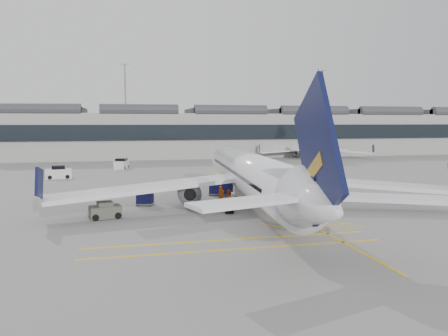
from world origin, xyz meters
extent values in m
plane|color=gray|center=(0.00, 0.00, 0.00)|extent=(220.00, 220.00, 0.00)
cube|color=#9E9E99|center=(0.00, 72.00, 5.50)|extent=(200.00, 20.00, 11.00)
cube|color=black|center=(0.00, 61.80, 6.50)|extent=(200.00, 0.50, 3.60)
cube|color=#38383D|center=(0.00, 72.00, 11.70)|extent=(200.00, 18.00, 1.40)
cylinder|color=slate|center=(-5.00, 86.00, 12.50)|extent=(0.44, 0.44, 25.00)
cube|color=slate|center=(-5.00, 86.00, 25.20)|extent=(3.00, 0.60, 0.50)
cylinder|color=slate|center=(55.00, 86.00, 12.50)|extent=(0.44, 0.44, 25.00)
cube|color=slate|center=(55.00, 86.00, 25.20)|extent=(3.00, 0.60, 0.50)
cube|color=gold|center=(10.00, 10.00, 0.01)|extent=(0.25, 60.00, 0.01)
cylinder|color=white|center=(7.18, 1.89, 3.56)|extent=(6.94, 34.10, 4.24)
cone|color=white|center=(8.71, 21.02, 3.56)|extent=(4.59, 4.84, 4.24)
cone|color=white|center=(5.61, -17.69, 4.01)|extent=(4.66, 5.74, 4.24)
cube|color=white|center=(-3.65, 1.05, 2.54)|extent=(19.61, 8.41, 0.40)
cube|color=white|center=(17.73, -0.66, 2.54)|extent=(19.28, 11.12, 0.40)
cylinder|color=slate|center=(0.69, 2.97, 1.75)|extent=(2.69, 4.24, 2.37)
cylinder|color=slate|center=(13.75, 1.93, 1.75)|extent=(2.69, 4.24, 2.37)
cube|color=#0B0F33|center=(5.66, -17.02, 7.17)|extent=(1.02, 8.59, 9.45)
cylinder|color=black|center=(8.21, 14.83, 0.36)|extent=(0.37, 0.75, 0.72)
cylinder|color=black|center=(4.14, -0.70, 0.45)|extent=(0.86, 0.96, 0.90)
cylinder|color=black|center=(9.76, -1.15, 0.45)|extent=(0.86, 0.96, 0.90)
cylinder|color=white|center=(40.82, 60.29, 2.47)|extent=(8.95, 23.53, 2.95)
cone|color=white|center=(44.27, 73.19, 2.47)|extent=(3.67, 3.80, 2.95)
cone|color=white|center=(37.28, 47.09, 2.79)|extent=(3.83, 4.41, 2.95)
cube|color=white|center=(33.30, 61.08, 1.77)|extent=(13.49, 3.53, 0.27)
cube|color=white|center=(47.72, 57.23, 1.77)|extent=(12.74, 9.64, 0.27)
cylinder|color=slate|center=(36.52, 61.85, 1.22)|extent=(2.32, 3.16, 1.65)
cylinder|color=slate|center=(45.32, 59.49, 1.22)|extent=(2.32, 3.16, 1.65)
cube|color=#0B0F33|center=(37.40, 47.54, 4.99)|extent=(1.77, 5.84, 6.58)
cylinder|color=black|center=(43.15, 69.02, 0.25)|extent=(0.34, 0.54, 0.50)
cylinder|color=black|center=(38.41, 58.90, 0.31)|extent=(0.69, 0.75, 0.63)
cylinder|color=black|center=(42.21, 57.89, 0.31)|extent=(0.69, 0.75, 0.63)
cube|color=beige|center=(8.18, 6.89, 0.35)|extent=(3.98, 2.08, 0.70)
cube|color=black|center=(9.16, 6.73, 1.15)|extent=(3.51, 1.62, 1.47)
cube|color=beige|center=(7.09, 7.07, 1.05)|extent=(1.09, 1.42, 0.90)
cylinder|color=black|center=(6.69, 6.43, 0.22)|extent=(0.46, 0.25, 0.44)
cylinder|color=black|center=(6.91, 7.80, 0.22)|extent=(0.46, 0.25, 0.44)
cylinder|color=black|center=(9.44, 5.98, 0.22)|extent=(0.46, 0.25, 0.44)
cylinder|color=black|center=(9.66, 7.36, 0.22)|extent=(0.46, 0.25, 0.44)
cube|color=gray|center=(6.33, 9.77, 0.17)|extent=(1.81, 1.58, 0.11)
cube|color=#14144E|center=(6.33, 9.77, 0.92)|extent=(1.66, 1.51, 1.36)
cube|color=silver|center=(6.33, 9.77, 1.63)|extent=(1.72, 1.57, 0.09)
cylinder|color=black|center=(5.59, 9.39, 0.10)|extent=(0.22, 0.13, 0.21)
cylinder|color=black|center=(5.78, 10.40, 0.10)|extent=(0.22, 0.13, 0.21)
cylinder|color=black|center=(6.88, 9.15, 0.10)|extent=(0.22, 0.13, 0.21)
cylinder|color=black|center=(7.07, 10.16, 0.10)|extent=(0.22, 0.13, 0.21)
cube|color=gray|center=(5.10, 10.29, 0.18)|extent=(2.01, 1.81, 0.12)
cube|color=#14144E|center=(5.10, 10.29, 0.97)|extent=(1.85, 1.72, 1.43)
cube|color=silver|center=(5.10, 10.29, 1.72)|extent=(1.91, 1.78, 0.10)
cylinder|color=black|center=(4.29, 9.97, 0.11)|extent=(0.24, 0.16, 0.22)
cylinder|color=black|center=(4.60, 11.01, 0.11)|extent=(0.24, 0.16, 0.22)
cylinder|color=black|center=(5.61, 9.57, 0.11)|extent=(0.24, 0.16, 0.22)
cylinder|color=black|center=(5.92, 10.61, 0.11)|extent=(0.24, 0.16, 0.22)
cube|color=gray|center=(1.50, 8.63, 0.18)|extent=(1.87, 1.62, 0.12)
cube|color=#14144E|center=(1.50, 8.63, 0.98)|extent=(1.72, 1.55, 1.44)
cube|color=silver|center=(1.50, 8.63, 1.73)|extent=(1.78, 1.61, 0.10)
cylinder|color=black|center=(0.73, 8.19, 0.11)|extent=(0.23, 0.13, 0.22)
cylinder|color=black|center=(0.88, 9.27, 0.11)|extent=(0.23, 0.13, 0.22)
cylinder|color=black|center=(2.11, 7.99, 0.11)|extent=(0.23, 0.13, 0.22)
cylinder|color=black|center=(2.26, 9.07, 0.11)|extent=(0.23, 0.13, 0.22)
cube|color=gray|center=(-3.66, 5.48, 0.19)|extent=(2.12, 1.92, 0.12)
cube|color=#14144E|center=(-3.66, 5.48, 1.02)|extent=(1.96, 1.82, 1.51)
cube|color=silver|center=(-3.66, 5.48, 1.81)|extent=(2.02, 1.89, 0.10)
cylinder|color=black|center=(-4.53, 5.15, 0.11)|extent=(0.25, 0.17, 0.23)
cylinder|color=black|center=(-4.18, 6.24, 0.11)|extent=(0.25, 0.17, 0.23)
cylinder|color=black|center=(-3.14, 4.72, 0.11)|extent=(0.25, 0.17, 0.23)
cylinder|color=black|center=(-2.80, 5.80, 0.11)|extent=(0.25, 0.17, 0.23)
imported|color=#FF650D|center=(4.67, 5.28, 0.93)|extent=(0.78, 0.63, 1.86)
imported|color=#F3500C|center=(4.76, 2.35, 0.95)|extent=(0.93, 0.72, 1.91)
cube|color=#505447|center=(-7.58, -0.17, 0.62)|extent=(3.10, 2.26, 1.12)
cube|color=#505447|center=(-7.58, -0.17, 1.29)|extent=(1.61, 1.61, 0.56)
cylinder|color=black|center=(-8.40, -1.10, 0.31)|extent=(0.67, 0.41, 0.63)
cylinder|color=black|center=(-8.72, 0.32, 0.31)|extent=(0.67, 0.41, 0.63)
cylinder|color=black|center=(-6.43, -0.66, 0.31)|extent=(0.67, 0.41, 0.63)
cylinder|color=black|center=(-6.75, 0.76, 0.31)|extent=(0.67, 0.41, 0.63)
cone|color=#F24C0A|center=(8.05, 18.56, 0.24)|extent=(0.34, 0.34, 0.47)
cone|color=#F24C0A|center=(13.72, 8.51, 0.26)|extent=(0.38, 0.38, 0.52)
cube|color=silver|center=(-15.96, 31.43, 0.76)|extent=(4.11, 2.46, 1.51)
cube|color=black|center=(-15.96, 31.43, 1.67)|extent=(2.17, 2.08, 0.65)
cylinder|color=black|center=(-17.12, 30.40, 0.32)|extent=(0.67, 0.32, 0.65)
cylinder|color=black|center=(-17.36, 32.11, 0.32)|extent=(0.67, 0.32, 0.65)
cylinder|color=black|center=(-14.56, 30.75, 0.32)|extent=(0.67, 0.32, 0.65)
cylinder|color=black|center=(-14.79, 32.46, 0.32)|extent=(0.67, 0.32, 0.65)
cube|color=silver|center=(-6.27, 43.92, 0.77)|extent=(2.96, 4.34, 1.54)
cube|color=black|center=(-6.27, 43.92, 1.70)|extent=(2.33, 2.40, 0.66)
cylinder|color=black|center=(-5.78, 42.42, 0.33)|extent=(0.41, 0.70, 0.66)
cylinder|color=black|center=(-7.47, 42.89, 0.33)|extent=(0.41, 0.70, 0.66)
cylinder|color=black|center=(-5.07, 44.96, 0.33)|extent=(0.41, 0.70, 0.66)
cylinder|color=black|center=(-6.77, 45.43, 0.33)|extent=(0.41, 0.70, 0.66)
cube|color=silver|center=(18.99, 44.35, 0.67)|extent=(3.83, 3.11, 1.33)
cube|color=black|center=(18.99, 44.35, 1.47)|extent=(2.27, 2.23, 0.57)
cylinder|color=black|center=(17.63, 44.21, 0.29)|extent=(0.60, 0.45, 0.57)
cylinder|color=black|center=(18.34, 45.55, 0.29)|extent=(0.60, 0.45, 0.57)
cylinder|color=black|center=(19.64, 43.14, 0.29)|extent=(0.60, 0.45, 0.57)
cylinder|color=black|center=(20.36, 44.49, 0.29)|extent=(0.60, 0.45, 0.57)
camera|label=1|loc=(-5.74, -41.40, 8.89)|focal=35.00mm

